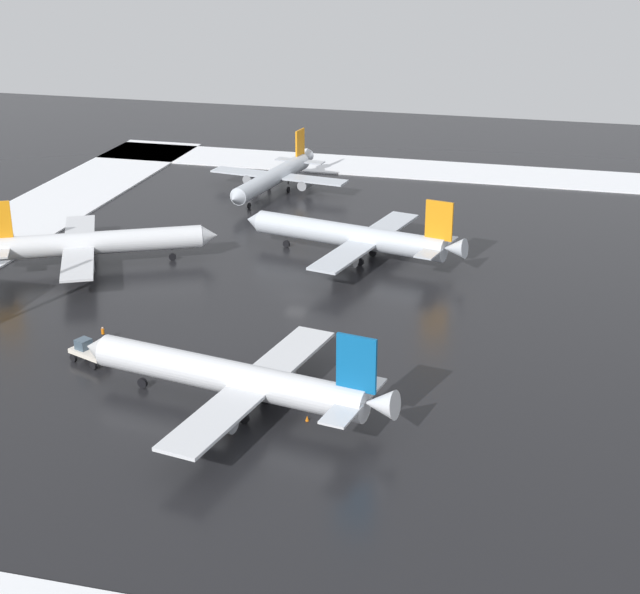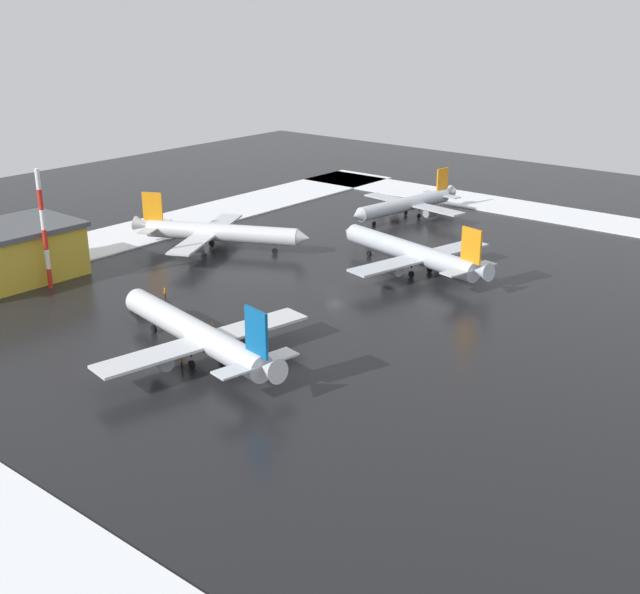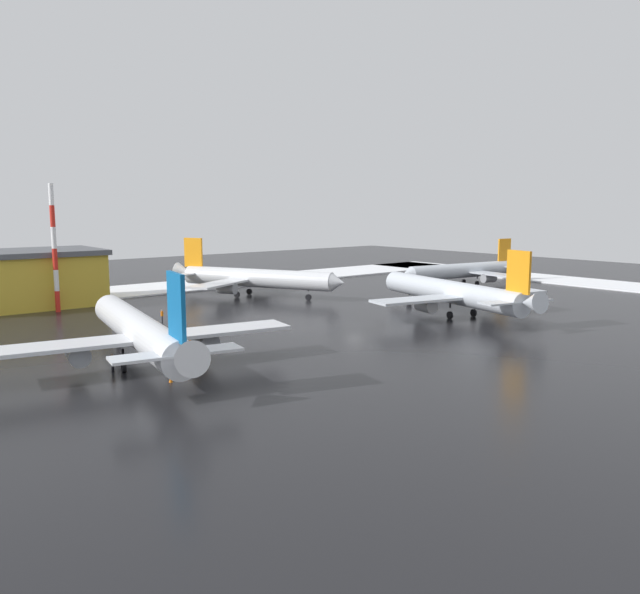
% 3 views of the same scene
% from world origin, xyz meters
% --- Properties ---
extents(ground_plane, '(240.00, 240.00, 0.00)m').
position_xyz_m(ground_plane, '(0.00, 0.00, 0.00)').
color(ground_plane, black).
extents(snow_bank_far, '(152.00, 16.00, 0.25)m').
position_xyz_m(snow_bank_far, '(0.00, -50.00, 0.13)').
color(snow_bank_far, white).
rests_on(snow_bank_far, ground_plane).
extents(snow_bank_left, '(14.00, 116.00, 0.25)m').
position_xyz_m(snow_bank_left, '(-67.00, 0.00, 0.13)').
color(snow_bank_left, white).
rests_on(snow_bank_left, ground_plane).
extents(airplane_parked_portside, '(29.07, 34.78, 10.37)m').
position_xyz_m(airplane_parked_portside, '(31.07, 2.73, 3.43)').
color(airplane_parked_portside, silver).
rests_on(airplane_parked_portside, ground_plane).
extents(airplane_far_rear, '(30.17, 25.16, 8.97)m').
position_xyz_m(airplane_far_rear, '(-44.63, -16.50, 2.96)').
color(airplane_far_rear, silver).
rests_on(airplane_far_rear, ground_plane).
extents(airplane_parked_starboard, '(26.54, 31.19, 9.93)m').
position_xyz_m(airplane_parked_starboard, '(-3.57, -29.90, 3.28)').
color(airplane_parked_starboard, silver).
rests_on(airplane_parked_starboard, ground_plane).
extents(airplane_distant_tail, '(28.34, 33.82, 10.13)m').
position_xyz_m(airplane_distant_tail, '(-15.25, 4.21, 3.35)').
color(airplane_distant_tail, silver).
rests_on(airplane_distant_tail, ground_plane).
extents(pushback_tug, '(3.74, 5.09, 2.50)m').
position_xyz_m(pushback_tug, '(24.77, -16.49, 1.28)').
color(pushback_tug, silver).
rests_on(pushback_tug, ground_plane).
extents(ground_crew_by_nose_gear, '(0.36, 0.36, 1.71)m').
position_xyz_m(ground_crew_by_nose_gear, '(34.16, 3.24, 0.97)').
color(ground_crew_by_nose_gear, black).
rests_on(ground_crew_by_nose_gear, ground_plane).
extents(ground_crew_near_tug, '(0.36, 0.36, 1.71)m').
position_xyz_m(ground_crew_near_tug, '(19.31, -17.44, 0.97)').
color(ground_crew_near_tug, black).
rests_on(ground_crew_near_tug, ground_plane).
extents(antenna_mast, '(0.70, 0.70, 18.83)m').
position_xyz_m(antenna_mast, '(27.57, -35.04, 9.42)').
color(antenna_mast, red).
rests_on(antenna_mast, ground_plane).
extents(cargo_hangar, '(25.28, 15.47, 8.80)m').
position_xyz_m(cargo_hangar, '(31.05, -43.47, 4.44)').
color(cargo_hangar, gold).
rests_on(cargo_hangar, ground_plane).
extents(traffic_cone_near_nose, '(0.36, 0.36, 0.55)m').
position_xyz_m(traffic_cone_near_nose, '(22.07, -4.26, 0.28)').
color(traffic_cone_near_nose, orange).
rests_on(traffic_cone_near_nose, ground_plane).
extents(traffic_cone_mid_line, '(0.36, 0.36, 0.55)m').
position_xyz_m(traffic_cone_mid_line, '(31.59, 10.16, 0.28)').
color(traffic_cone_mid_line, orange).
rests_on(traffic_cone_mid_line, ground_plane).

